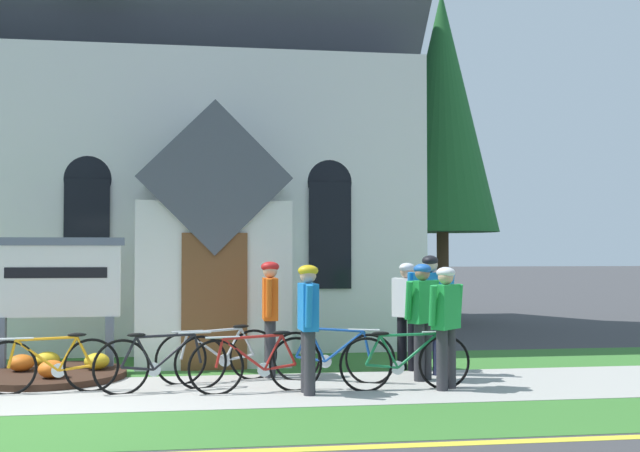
{
  "coord_description": "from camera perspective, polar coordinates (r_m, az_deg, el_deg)",
  "views": [
    {
      "loc": [
        1.86,
        -8.56,
        1.83
      ],
      "look_at": [
        3.64,
        4.01,
        2.24
      ],
      "focal_mm": 42.58,
      "sensor_mm": 36.0,
      "label": 1
    }
  ],
  "objects": [
    {
      "name": "church_building",
      "position": [
        17.7,
        -16.74,
        8.5
      ],
      "size": [
        12.48,
        10.28,
        13.49
      ],
      "color": "white",
      "rests_on": "ground"
    },
    {
      "name": "bicycle_green",
      "position": [
        10.68,
        0.91,
        -9.71
      ],
      "size": [
        1.65,
        0.69,
        0.81
      ],
      "color": "black",
      "rests_on": "ground"
    },
    {
      "name": "flower_bed",
      "position": [
        11.66,
        -19.63,
        -10.35
      ],
      "size": [
        2.16,
        2.16,
        0.34
      ],
      "color": "#382319",
      "rests_on": "ground"
    },
    {
      "name": "bicycle_orange",
      "position": [
        9.94,
        -4.76,
        -10.27
      ],
      "size": [
        1.75,
        0.26,
        0.8
      ],
      "color": "black",
      "rests_on": "ground"
    },
    {
      "name": "cyclist_in_yellow_jersey",
      "position": [
        11.07,
        -3.78,
        -6.26
      ],
      "size": [
        0.27,
        0.69,
        1.67
      ],
      "color": "#2D2D33",
      "rests_on": "ground"
    },
    {
      "name": "cyclist_in_blue_jersey",
      "position": [
        10.17,
        9.45,
        -6.87
      ],
      "size": [
        0.54,
        0.5,
        1.61
      ],
      "color": "#2D2D33",
      "rests_on": "ground"
    },
    {
      "name": "church_sign",
      "position": [
        12.0,
        -19.19,
        -4.07
      ],
      "size": [
        1.98,
        0.16,
        2.02
      ],
      "color": "slate",
      "rests_on": "ground"
    },
    {
      "name": "ground",
      "position": [
        12.82,
        -16.56,
        -9.97
      ],
      "size": [
        140.0,
        140.0,
        0.0
      ],
      "primitive_type": "plane",
      "color": "#3D3D3F"
    },
    {
      "name": "bicycle_white",
      "position": [
        10.18,
        6.4,
        -10.07
      ],
      "size": [
        1.79,
        0.14,
        0.79
      ],
      "color": "black",
      "rests_on": "ground"
    },
    {
      "name": "sidewalk_slab",
      "position": [
        10.39,
        -20.19,
        -11.85
      ],
      "size": [
        32.0,
        2.4,
        0.01
      ],
      "primitive_type": "cube",
      "color": "#A8A59E",
      "rests_on": "ground"
    },
    {
      "name": "cyclist_in_white_jersey",
      "position": [
        9.72,
        -0.9,
        -6.98
      ],
      "size": [
        0.27,
        0.77,
        1.65
      ],
      "color": "#2D2D33",
      "rests_on": "ground"
    },
    {
      "name": "cyclist_in_orange_jersey",
      "position": [
        11.29,
        8.29,
        -5.82
      ],
      "size": [
        0.62,
        0.44,
        1.76
      ],
      "color": "#191E38",
      "rests_on": "ground"
    },
    {
      "name": "church_lawn",
      "position": [
        12.6,
        -17.98,
        -10.09
      ],
      "size": [
        24.0,
        2.16,
        0.01
      ],
      "primitive_type": "cube",
      "color": "#38722D",
      "rests_on": "ground"
    },
    {
      "name": "bicycle_red",
      "position": [
        10.48,
        -19.56,
        -9.79
      ],
      "size": [
        1.71,
        0.18,
        0.78
      ],
      "color": "black",
      "rests_on": "ground"
    },
    {
      "name": "cyclist_in_green_jersey",
      "position": [
        10.82,
        7.72,
        -6.46
      ],
      "size": [
        0.57,
        0.47,
        1.64
      ],
      "color": "#2D2D33",
      "rests_on": "ground"
    },
    {
      "name": "roadside_conifer",
      "position": [
        20.07,
        9.15,
        8.5
      ],
      "size": [
        2.88,
        2.88,
        8.58
      ],
      "color": "#4C3823",
      "rests_on": "ground"
    },
    {
      "name": "bicycle_yellow",
      "position": [
        10.8,
        -7.64,
        -9.58
      ],
      "size": [
        1.71,
        0.55,
        0.8
      ],
      "color": "black",
      "rests_on": "ground"
    },
    {
      "name": "bicycle_blue",
      "position": [
        10.18,
        -11.84,
        -10.03
      ],
      "size": [
        1.7,
        0.5,
        0.79
      ],
      "color": "black",
      "rests_on": "ground"
    },
    {
      "name": "cyclist_in_red_jersey",
      "position": [
        11.71,
        6.57,
        -6.12
      ],
      "size": [
        0.42,
        0.65,
        1.64
      ],
      "color": "black",
      "rests_on": "ground"
    }
  ]
}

